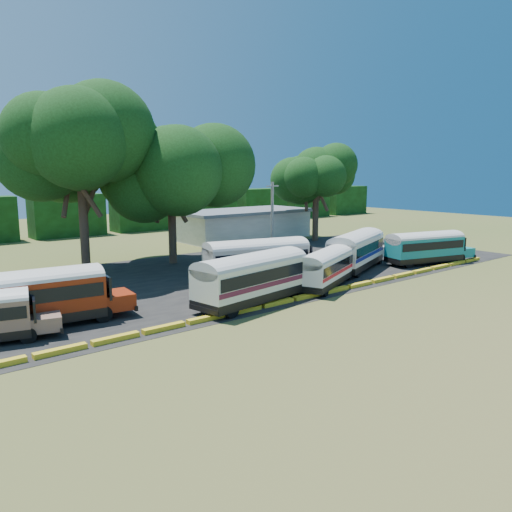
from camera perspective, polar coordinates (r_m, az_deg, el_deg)
ground at (r=35.56m, az=5.37°, el=-5.51°), size 160.00×160.00×0.00m
asphalt_strip at (r=45.19m, az=-4.44°, el=-2.19°), size 64.00×24.00×0.02m
curb at (r=36.21m, az=4.27°, el=-4.96°), size 53.70×0.45×0.30m
terminal_building at (r=69.19m, az=-1.43°, el=3.68°), size 19.00×9.00×4.00m
treeline_backdrop at (r=76.55m, az=-20.75°, el=4.36°), size 130.00×4.00×6.00m
bus_red at (r=32.46m, az=-24.44°, el=-4.12°), size 11.03×3.78×3.55m
bus_cream_west at (r=34.92m, az=-0.23°, el=-2.25°), size 11.44×4.45×3.67m
bus_cream_east at (r=42.57m, az=0.35°, el=-0.13°), size 11.25×5.18×3.59m
bus_white_red at (r=40.53m, az=8.01°, el=-1.15°), size 9.48×5.81×3.07m
bus_white_blue at (r=48.13m, az=11.45°, el=0.86°), size 11.31×6.71×3.65m
bus_teal at (r=52.98m, az=18.91°, el=1.13°), size 10.29×4.90×3.29m
tree_west at (r=47.49m, az=-19.56°, el=12.01°), size 11.58×11.58×15.96m
tree_center at (r=50.89m, az=-9.74°, el=9.85°), size 11.32×11.32×13.73m
tree_east at (r=67.25m, az=6.91°, el=9.50°), size 8.82×8.82×12.43m
utility_pole at (r=51.80m, az=1.87°, el=4.05°), size 1.60×0.30×8.17m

